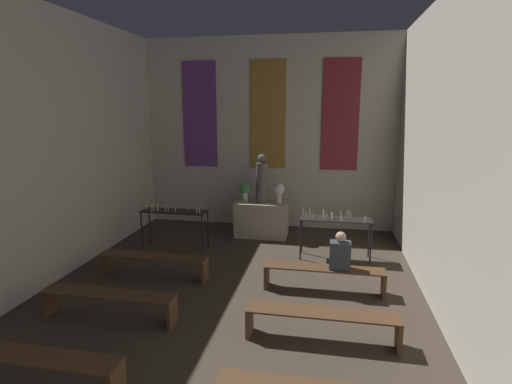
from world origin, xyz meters
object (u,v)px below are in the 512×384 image
(candle_rack_right, at_px, (335,224))
(pew_back_right, at_px, (324,273))
(pew_second_left, at_px, (34,364))
(flower_vase_left, at_px, (245,189))
(pew_back_left, at_px, (153,261))
(person_seated, at_px, (340,253))
(altar, at_px, (262,219))
(flower_vase_right, at_px, (279,191))
(candle_rack_left, at_px, (174,215))
(statue, at_px, (262,180))
(pew_third_left, at_px, (109,300))
(pew_third_right, at_px, (322,319))

(candle_rack_right, xyz_separation_m, pew_back_right, (-0.20, -1.65, -0.45))
(candle_rack_right, bearing_deg, pew_back_right, -96.95)
(pew_back_right, bearing_deg, pew_second_left, -135.36)
(flower_vase_left, xyz_separation_m, pew_back_left, (-1.19, -2.92, -0.86))
(flower_vase_left, bearing_deg, candle_rack_right, -29.45)
(candle_rack_right, relative_size, person_seated, 2.26)
(altar, height_order, pew_back_right, altar)
(flower_vase_right, xyz_separation_m, candle_rack_left, (-2.25, -1.27, -0.41))
(statue, distance_m, pew_third_left, 4.92)
(statue, relative_size, person_seated, 1.79)
(statue, xyz_separation_m, candle_rack_left, (-1.83, -1.27, -0.66))
(flower_vase_right, xyz_separation_m, pew_back_left, (-2.04, -2.92, -0.86))
(statue, relative_size, flower_vase_left, 2.43)
(pew_second_left, xyz_separation_m, pew_third_left, (0.00, 1.59, 0.00))
(pew_third_right, distance_m, person_seated, 1.67)
(candle_rack_left, bearing_deg, statue, 34.70)
(flower_vase_right, relative_size, person_seated, 0.74)
(candle_rack_right, bearing_deg, pew_second_left, -125.31)
(pew_third_left, xyz_separation_m, pew_back_left, (0.00, 1.59, 0.00))
(statue, height_order, person_seated, statue)
(statue, bearing_deg, pew_third_left, -109.68)
(flower_vase_right, bearing_deg, pew_back_left, -124.93)
(statue, distance_m, candle_rack_left, 2.32)
(person_seated, bearing_deg, pew_back_left, -180.00)
(statue, xyz_separation_m, pew_third_left, (-1.61, -4.51, -1.11))
(flower_vase_left, distance_m, person_seated, 3.75)
(flower_vase_left, height_order, pew_second_left, flower_vase_left)
(candle_rack_left, distance_m, person_seated, 4.06)
(candle_rack_right, height_order, pew_back_right, candle_rack_right)
(pew_second_left, distance_m, pew_back_left, 3.19)
(pew_third_right, bearing_deg, person_seated, 80.55)
(flower_vase_right, bearing_deg, flower_vase_left, 180.00)
(person_seated, bearing_deg, pew_back_right, -180.00)
(candle_rack_left, bearing_deg, flower_vase_left, 42.05)
(candle_rack_right, xyz_separation_m, pew_third_left, (-3.43, -3.25, -0.45))
(flower_vase_right, relative_size, pew_back_left, 0.23)
(altar, distance_m, pew_back_right, 3.34)
(flower_vase_right, bearing_deg, pew_back_right, -67.83)
(flower_vase_left, relative_size, person_seated, 0.74)
(candle_rack_left, distance_m, pew_third_right, 4.75)
(candle_rack_right, distance_m, pew_second_left, 5.95)
(statue, height_order, candle_rack_right, statue)
(pew_second_left, bearing_deg, pew_third_right, 26.28)
(pew_back_right, bearing_deg, person_seated, 0.00)
(pew_second_left, height_order, pew_third_left, same)
(flower_vase_right, xyz_separation_m, pew_back_right, (1.19, -2.92, -0.86))
(altar, bearing_deg, candle_rack_left, -145.30)
(candle_rack_left, xyz_separation_m, candle_rack_right, (3.64, 0.00, -0.00))
(flower_vase_right, distance_m, pew_third_right, 4.75)
(candle_rack_right, bearing_deg, pew_back_left, -154.25)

